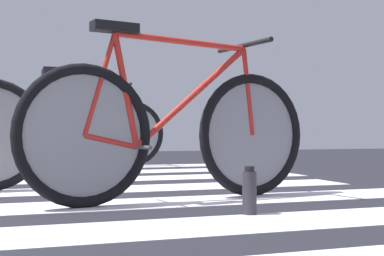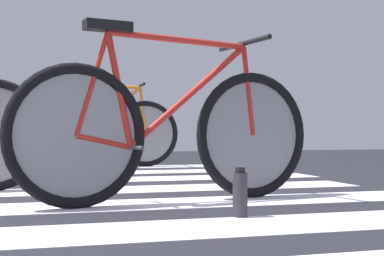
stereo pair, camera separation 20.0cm
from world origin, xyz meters
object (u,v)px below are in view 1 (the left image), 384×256
Objects in this scene: bicycle_1_of_4 at (175,130)px; bicycle_4_of_4 at (84,131)px; cyclist_4_of_4 at (54,104)px; water_bottle at (249,192)px.

bicycle_1_of_4 is 0.99× the size of bicycle_4_of_4.
water_bottle is at bearing -80.66° from cyclist_4_of_4.
bicycle_1_of_4 and bicycle_4_of_4 have the same top height.
water_bottle is (0.22, -3.65, -0.28)m from bicycle_4_of_4.
bicycle_1_of_4 is 0.66m from water_bottle.
water_bottle is (0.53, -3.66, -0.57)m from cyclist_4_of_4.
bicycle_1_of_4 reaches higher than water_bottle.
cyclist_4_of_4 is at bearing 85.89° from bicycle_1_of_4.
bicycle_1_of_4 is 1.66× the size of cyclist_4_of_4.
cyclist_4_of_4 is (-0.31, 0.01, 0.28)m from bicycle_4_of_4.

